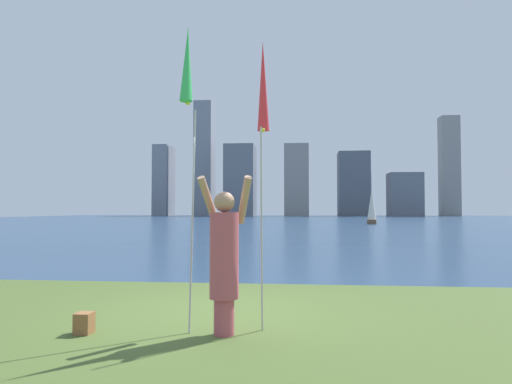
% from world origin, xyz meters
% --- Properties ---
extents(ground, '(120.00, 138.00, 0.12)m').
position_xyz_m(ground, '(0.00, 50.95, -0.06)').
color(ground, '#475B28').
extents(person, '(0.72, 0.53, 1.97)m').
position_xyz_m(person, '(0.38, -1.44, 0.97)').
color(person, '#B24C59').
rests_on(person, ground).
extents(kite_flag_left, '(0.16, 0.59, 3.84)m').
position_xyz_m(kite_flag_left, '(-0.07, -1.56, 3.23)').
color(kite_flag_left, '#B2B2B7').
rests_on(kite_flag_left, ground).
extents(kite_flag_right, '(0.16, 0.46, 3.79)m').
position_xyz_m(kite_flag_right, '(0.83, -1.05, 3.10)').
color(kite_flag_right, '#B2B2B7').
rests_on(kite_flag_right, ground).
extents(bag, '(0.20, 0.22, 0.26)m').
position_xyz_m(bag, '(-1.37, -1.56, 0.13)').
color(bag, brown).
rests_on(bag, ground).
extents(sailboat_3, '(1.26, 2.02, 5.54)m').
position_xyz_m(sailboat_3, '(8.51, 45.26, 1.69)').
color(sailboat_3, brown).
rests_on(sailboat_3, ground).
extents(skyline_tower_0, '(3.65, 7.90, 17.29)m').
position_xyz_m(skyline_tower_0, '(-33.44, 108.65, 8.64)').
color(skyline_tower_0, gray).
rests_on(skyline_tower_0, ground).
extents(skyline_tower_1, '(4.28, 7.43, 27.80)m').
position_xyz_m(skyline_tower_1, '(-23.12, 108.87, 13.90)').
color(skyline_tower_1, gray).
rests_on(skyline_tower_1, ground).
extents(skyline_tower_2, '(6.88, 7.87, 16.58)m').
position_xyz_m(skyline_tower_2, '(-13.70, 104.12, 8.29)').
color(skyline_tower_2, slate).
rests_on(skyline_tower_2, ground).
extents(skyline_tower_3, '(5.64, 3.76, 16.76)m').
position_xyz_m(skyline_tower_3, '(-0.54, 104.25, 8.38)').
color(skyline_tower_3, gray).
rests_on(skyline_tower_3, ground).
extents(skyline_tower_4, '(7.18, 7.23, 15.03)m').
position_xyz_m(skyline_tower_4, '(12.78, 107.56, 7.52)').
color(skyline_tower_4, '#565B66').
rests_on(skyline_tower_4, ground).
extents(skyline_tower_5, '(7.34, 6.37, 9.88)m').
position_xyz_m(skyline_tower_5, '(24.07, 105.30, 4.94)').
color(skyline_tower_5, slate).
rests_on(skyline_tower_5, ground).
extents(skyline_tower_6, '(4.15, 3.95, 23.38)m').
position_xyz_m(skyline_tower_6, '(35.07, 108.98, 11.69)').
color(skyline_tower_6, gray).
rests_on(skyline_tower_6, ground).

